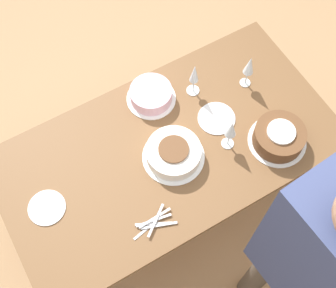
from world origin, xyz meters
name	(u,v)px	position (x,y,z in m)	size (l,w,h in m)	color
ground_plane	(168,198)	(0.00, 0.00, 0.00)	(12.00, 12.00, 0.00)	#A87F56
dining_table	(168,157)	(0.00, 0.00, 0.63)	(1.69, 0.89, 0.73)	brown
cake_center_white	(173,153)	(0.00, -0.05, 0.77)	(0.31, 0.31, 0.09)	white
cake_front_chocolate	(279,137)	(0.49, -0.24, 0.78)	(0.29, 0.29, 0.11)	white
cake_back_decorated	(151,95)	(0.07, 0.29, 0.77)	(0.26, 0.26, 0.08)	white
wine_glass_near	(194,75)	(0.28, 0.23, 0.88)	(0.07, 0.07, 0.22)	silver
wine_glass_far	(231,130)	(0.27, -0.13, 0.88)	(0.06, 0.06, 0.21)	silver
wine_glass_extra	(249,66)	(0.55, 0.13, 0.88)	(0.06, 0.06, 0.22)	silver
dessert_plate_left	(47,208)	(-0.64, 0.02, 0.73)	(0.18, 0.18, 0.01)	silver
dessert_plate_right	(216,118)	(0.30, 0.02, 0.73)	(0.19, 0.19, 0.01)	silver
fork_pile	(154,223)	(-0.25, -0.30, 0.74)	(0.22, 0.12, 0.02)	silver
person_cutting	(309,265)	(0.12, -0.82, 1.08)	(0.25, 0.41, 1.77)	#4C4238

